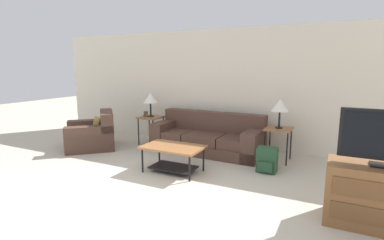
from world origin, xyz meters
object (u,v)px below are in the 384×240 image
at_px(side_table_left, 151,120).
at_px(table_lamp_right, 280,106).
at_px(armchair, 93,135).
at_px(coffee_table, 173,153).
at_px(side_table_right, 279,132).
at_px(backpack, 267,160).
at_px(table_lamp_left, 150,98).
at_px(couch, 208,138).

bearing_deg(side_table_left, table_lamp_right, -0.00).
relative_size(armchair, side_table_left, 2.24).
bearing_deg(coffee_table, armchair, 167.03).
height_order(side_table_right, backpack, side_table_right).
xyz_separation_m(coffee_table, table_lamp_left, (-1.41, 1.41, 0.73)).
distance_m(couch, side_table_left, 1.48).
xyz_separation_m(side_table_left, side_table_right, (2.90, 0.00, 0.00)).
relative_size(side_table_right, backpack, 1.48).
xyz_separation_m(coffee_table, backpack, (1.44, 0.70, -0.12)).
bearing_deg(table_lamp_left, backpack, -13.94).
relative_size(side_table_left, table_lamp_right, 1.19).
relative_size(coffee_table, table_lamp_left, 1.88).
height_order(couch, armchair, couch).
distance_m(side_table_left, table_lamp_left, 0.50).
height_order(armchair, side_table_left, armchair).
relative_size(armchair, table_lamp_right, 2.66).
distance_m(table_lamp_right, backpack, 1.11).
height_order(side_table_left, table_lamp_left, table_lamp_left).
xyz_separation_m(couch, armchair, (-2.43, -0.84, -0.01)).
xyz_separation_m(side_table_right, table_lamp_left, (-2.90, -0.00, 0.50)).
bearing_deg(table_lamp_right, backpack, -93.50).
bearing_deg(table_lamp_left, side_table_right, 0.00).
bearing_deg(couch, armchair, -160.93).
relative_size(side_table_left, backpack, 1.48).
height_order(coffee_table, backpack, coffee_table).
relative_size(armchair, coffee_table, 1.41).
height_order(armchair, side_table_right, armchair).
relative_size(table_lamp_left, table_lamp_right, 1.00).
bearing_deg(backpack, table_lamp_left, 166.06).
relative_size(armchair, side_table_right, 2.24).
bearing_deg(armchair, table_lamp_left, 41.38).
xyz_separation_m(couch, table_lamp_left, (-1.45, 0.02, 0.77)).
bearing_deg(table_lamp_left, couch, -0.86).
relative_size(table_lamp_left, backpack, 1.25).
distance_m(coffee_table, table_lamp_right, 2.18).
relative_size(side_table_right, table_lamp_left, 1.19).
distance_m(couch, table_lamp_left, 1.64).
xyz_separation_m(side_table_right, backpack, (-0.04, -0.71, -0.36)).
height_order(coffee_table, table_lamp_right, table_lamp_right).
xyz_separation_m(couch, table_lamp_right, (1.45, 0.02, 0.77)).
bearing_deg(side_table_right, side_table_left, 180.00).
bearing_deg(armchair, coffee_table, -12.97).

